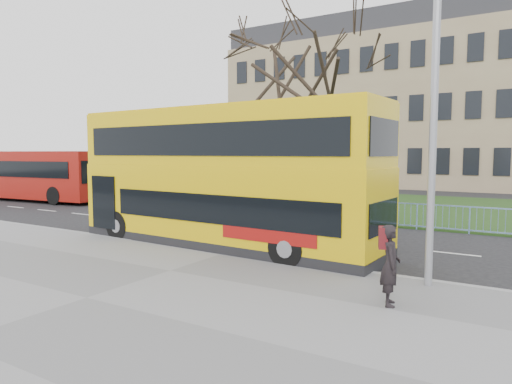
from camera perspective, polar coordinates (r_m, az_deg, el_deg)
ground at (r=15.60m, az=-0.46°, el=-6.92°), size 120.00×120.00×0.00m
pavement at (r=10.64m, az=-20.40°, el=-12.59°), size 80.00×10.50×0.12m
kerb at (r=14.32m, az=-3.74°, el=-7.72°), size 80.00×0.20×0.14m
grass_verge at (r=28.62m, az=14.75°, el=-1.57°), size 80.00×15.40×0.08m
guard_railing at (r=21.34m, az=8.89°, el=-2.27°), size 40.00×0.12×1.10m
bare_tree at (r=25.73m, az=5.69°, el=12.55°), size 9.16×9.16×13.09m
civic_building at (r=49.87m, az=16.18°, el=9.11°), size 30.00×15.00×14.00m
yellow_bus at (r=15.33m, az=-4.21°, el=2.20°), size 11.15×3.21×4.62m
red_bus at (r=34.46m, az=-26.53°, el=2.01°), size 12.69×3.87×3.30m
pedestrian at (r=9.69m, az=16.44°, el=-8.77°), size 0.56×0.69×1.65m
street_lamp at (r=11.30m, az=20.89°, el=13.17°), size 1.84×0.35×8.70m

